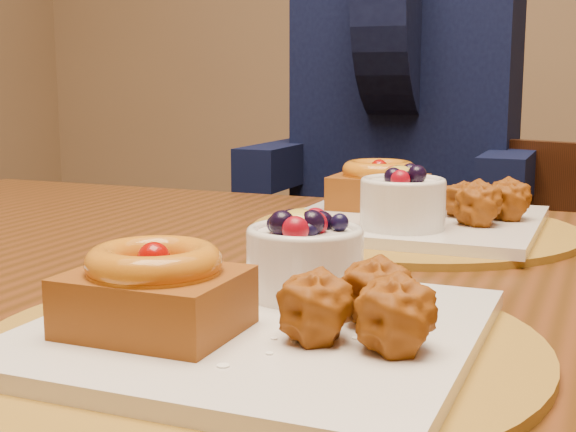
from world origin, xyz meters
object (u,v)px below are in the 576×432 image
(place_setting_far, at_px, (411,212))
(diner, at_px, (407,99))
(chair_far, at_px, (508,356))
(place_setting_near, at_px, (259,313))
(dining_table, at_px, (356,356))

(place_setting_far, relative_size, diner, 0.45)
(chair_far, bearing_deg, place_setting_near, -74.42)
(dining_table, relative_size, place_setting_far, 4.21)
(dining_table, height_order, chair_far, chair_far)
(dining_table, bearing_deg, place_setting_far, 90.78)
(place_setting_near, relative_size, chair_far, 0.46)
(diner, bearing_deg, place_setting_far, -68.13)
(place_setting_near, relative_size, place_setting_far, 1.00)
(dining_table, relative_size, place_setting_near, 4.21)
(place_setting_near, bearing_deg, place_setting_far, 90.05)
(place_setting_far, bearing_deg, diner, 104.42)
(place_setting_near, bearing_deg, chair_far, 85.85)
(chair_far, bearing_deg, place_setting_far, -78.18)
(dining_table, distance_m, place_setting_near, 0.24)
(place_setting_near, bearing_deg, dining_table, 89.33)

